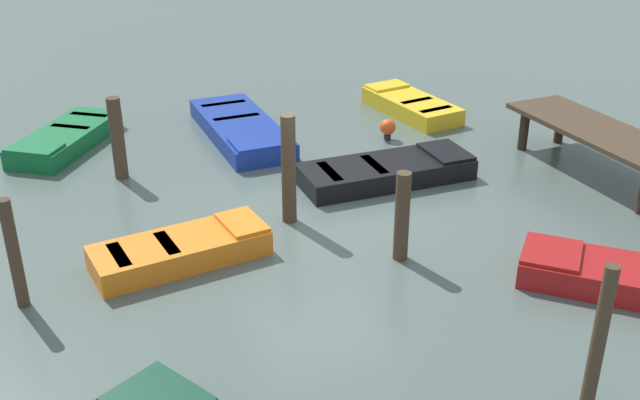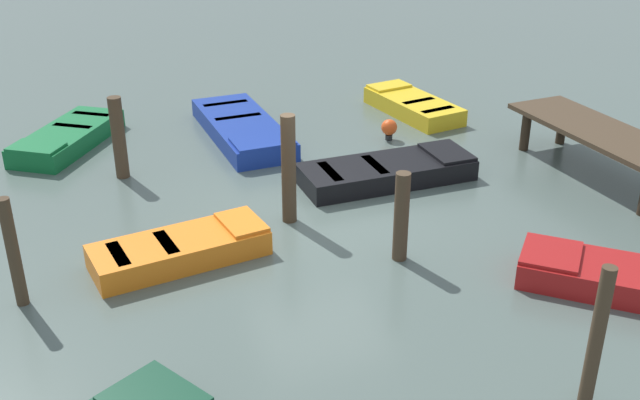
{
  "view_description": "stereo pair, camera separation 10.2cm",
  "coord_description": "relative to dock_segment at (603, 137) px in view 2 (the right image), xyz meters",
  "views": [
    {
      "loc": [
        11.47,
        -3.9,
        6.18
      ],
      "look_at": [
        0.0,
        0.0,
        0.35
      ],
      "focal_mm": 42.53,
      "sensor_mm": 36.0,
      "label": 1
    },
    {
      "loc": [
        11.51,
        -3.8,
        6.18
      ],
      "look_at": [
        0.0,
        0.0,
        0.35
      ],
      "focal_mm": 42.53,
      "sensor_mm": 36.0,
      "label": 2
    }
  ],
  "objects": [
    {
      "name": "rowboat_green",
      "position": [
        -4.98,
        -10.1,
        -0.6
      ],
      "size": [
        3.17,
        2.6,
        0.46
      ],
      "rotation": [
        0.0,
        0.0,
        5.72
      ],
      "color": "#0F602D",
      "rests_on": "ground_plane"
    },
    {
      "name": "mooring_piling_mid_left",
      "position": [
        -0.02,
        -6.46,
        0.18
      ],
      "size": [
        0.26,
        0.26,
        1.98
      ],
      "primitive_type": "cylinder",
      "color": "#423323",
      "rests_on": "ground_plane"
    },
    {
      "name": "rowboat_black",
      "position": [
        -1.06,
        -4.13,
        -0.6
      ],
      "size": [
        1.41,
        3.48,
        0.46
      ],
      "rotation": [
        0.0,
        0.0,
        1.62
      ],
      "color": "black",
      "rests_on": "ground_plane"
    },
    {
      "name": "mooring_piling_far_right",
      "position": [
        1.31,
        -10.91,
        0.04
      ],
      "size": [
        0.18,
        0.18,
        1.71
      ],
      "primitive_type": "cylinder",
      "color": "#423323",
      "rests_on": "ground_plane"
    },
    {
      "name": "rowboat_yellow",
      "position": [
        -4.61,
        -1.97,
        -0.6
      ],
      "size": [
        2.91,
        1.65,
        0.46
      ],
      "rotation": [
        0.0,
        0.0,
        3.34
      ],
      "color": "gold",
      "rests_on": "ground_plane"
    },
    {
      "name": "mooring_piling_far_left",
      "position": [
        5.73,
        -4.42,
        0.14
      ],
      "size": [
        0.17,
        0.17,
        1.9
      ],
      "primitive_type": "cylinder",
      "color": "#423323",
      "rests_on": "ground_plane"
    },
    {
      "name": "ground_plane",
      "position": [
        0.05,
        -5.91,
        -0.81
      ],
      "size": [
        80.0,
        80.0,
        0.0
      ],
      "primitive_type": "plane",
      "color": "#4C5B56"
    },
    {
      "name": "mooring_piling_near_left",
      "position": [
        -2.92,
        -9.1,
        0.02
      ],
      "size": [
        0.27,
        0.27,
        1.67
      ],
      "primitive_type": "cylinder",
      "color": "#423323",
      "rests_on": "ground_plane"
    },
    {
      "name": "marker_buoy",
      "position": [
        -3.14,
        -3.22,
        -0.53
      ],
      "size": [
        0.36,
        0.36,
        0.48
      ],
      "color": "#262626",
      "rests_on": "ground_plane"
    },
    {
      "name": "rowboat_orange",
      "position": [
        0.79,
        -8.5,
        -0.6
      ],
      "size": [
        1.55,
        2.93,
        0.46
      ],
      "rotation": [
        0.0,
        0.0,
        1.75
      ],
      "color": "orange",
      "rests_on": "ground_plane"
    },
    {
      "name": "dock_segment",
      "position": [
        0.0,
        0.0,
        0.0
      ],
      "size": [
        4.42,
        1.82,
        0.95
      ],
      "rotation": [
        0.0,
        0.0,
        0.09
      ],
      "color": "#423323",
      "rests_on": "ground_plane"
    },
    {
      "name": "mooring_piling_near_right",
      "position": [
        1.84,
        -5.15,
        -0.06
      ],
      "size": [
        0.24,
        0.24,
        1.51
      ],
      "primitive_type": "cylinder",
      "color": "#423323",
      "rests_on": "ground_plane"
    },
    {
      "name": "rowboat_blue",
      "position": [
        -4.31,
        -6.32,
        -0.6
      ],
      "size": [
        3.91,
        1.65,
        0.46
      ],
      "rotation": [
        0.0,
        0.0,
        0.07
      ],
      "color": "navy",
      "rests_on": "ground_plane"
    }
  ]
}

